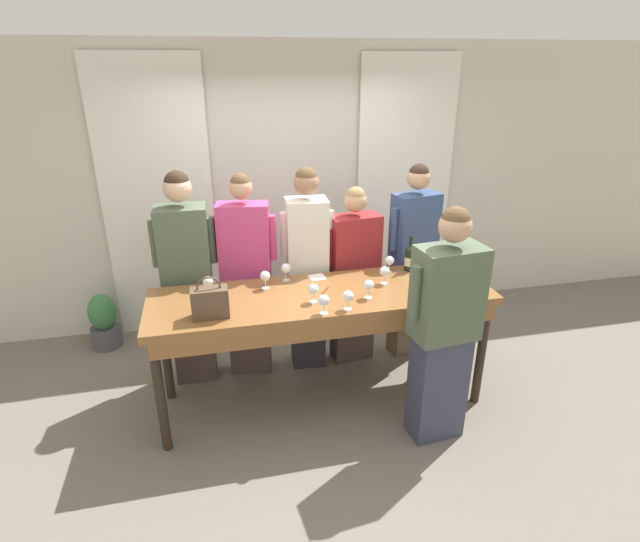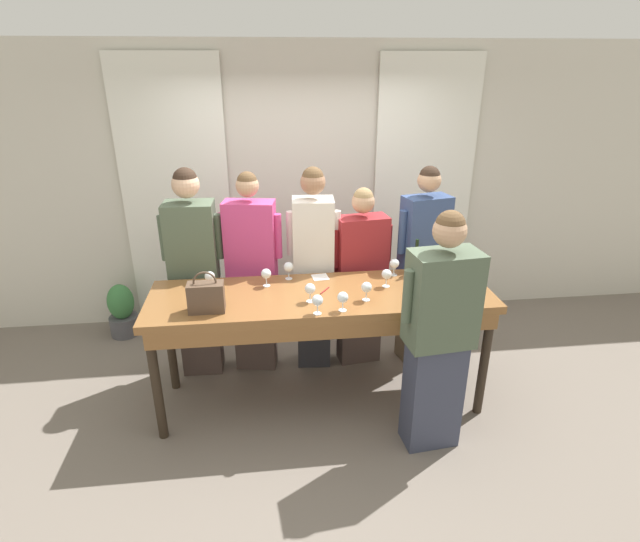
# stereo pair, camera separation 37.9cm
# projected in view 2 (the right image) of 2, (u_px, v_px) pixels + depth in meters

# --- Properties ---
(ground_plane) EXTENTS (18.00, 18.00, 0.00)m
(ground_plane) POSITION_uv_depth(u_px,v_px,m) (321.00, 398.00, 4.17)
(ground_plane) COLOR #70665B
(wall_back) EXTENTS (12.00, 0.06, 2.80)m
(wall_back) POSITION_uv_depth(u_px,v_px,m) (302.00, 188.00, 5.09)
(wall_back) COLOR beige
(wall_back) RESTS_ON ground_plane
(curtain_panel_left) EXTENTS (1.03, 0.03, 2.69)m
(curtain_panel_left) POSITION_uv_depth(u_px,v_px,m) (177.00, 199.00, 4.92)
(curtain_panel_left) COLOR white
(curtain_panel_left) RESTS_ON ground_plane
(curtain_panel_right) EXTENTS (1.03, 0.03, 2.69)m
(curtain_panel_right) POSITION_uv_depth(u_px,v_px,m) (423.00, 192.00, 5.19)
(curtain_panel_right) COLOR white
(curtain_panel_right) RESTS_ON ground_plane
(tasting_bar) EXTENTS (2.61, 0.77, 0.98)m
(tasting_bar) POSITION_uv_depth(u_px,v_px,m) (322.00, 306.00, 3.80)
(tasting_bar) COLOR brown
(tasting_bar) RESTS_ON ground_plane
(wine_bottle) EXTENTS (0.08, 0.08, 0.30)m
(wine_bottle) POSITION_uv_depth(u_px,v_px,m) (416.00, 262.00, 4.08)
(wine_bottle) COLOR black
(wine_bottle) RESTS_ON tasting_bar
(handbag) EXTENTS (0.25, 0.13, 0.30)m
(handbag) POSITION_uv_depth(u_px,v_px,m) (206.00, 297.00, 3.48)
(handbag) COLOR brown
(handbag) RESTS_ON tasting_bar
(wine_glass_front_left) EXTENTS (0.08, 0.08, 0.14)m
(wine_glass_front_left) POSITION_uv_depth(u_px,v_px,m) (394.00, 264.00, 4.06)
(wine_glass_front_left) COLOR white
(wine_glass_front_left) RESTS_ON tasting_bar
(wine_glass_front_mid) EXTENTS (0.08, 0.08, 0.14)m
(wine_glass_front_mid) POSITION_uv_depth(u_px,v_px,m) (310.00, 289.00, 3.61)
(wine_glass_front_mid) COLOR white
(wine_glass_front_mid) RESTS_ON tasting_bar
(wine_glass_front_right) EXTENTS (0.08, 0.08, 0.14)m
(wine_glass_front_right) POSITION_uv_depth(u_px,v_px,m) (210.00, 277.00, 3.82)
(wine_glass_front_right) COLOR white
(wine_glass_front_right) RESTS_ON tasting_bar
(wine_glass_center_left) EXTENTS (0.08, 0.08, 0.14)m
(wine_glass_center_left) POSITION_uv_depth(u_px,v_px,m) (288.00, 267.00, 3.99)
(wine_glass_center_left) COLOR white
(wine_glass_center_left) RESTS_ON tasting_bar
(wine_glass_center_mid) EXTENTS (0.08, 0.08, 0.14)m
(wine_glass_center_mid) POSITION_uv_depth(u_px,v_px,m) (367.00, 288.00, 3.64)
(wine_glass_center_mid) COLOR white
(wine_glass_center_mid) RESTS_ON tasting_bar
(wine_glass_center_right) EXTENTS (0.08, 0.08, 0.14)m
(wine_glass_center_right) POSITION_uv_depth(u_px,v_px,m) (387.00, 275.00, 3.86)
(wine_glass_center_right) COLOR white
(wine_glass_center_right) RESTS_ON tasting_bar
(wine_glass_back_left) EXTENTS (0.08, 0.08, 0.14)m
(wine_glass_back_left) POSITION_uv_depth(u_px,v_px,m) (343.00, 298.00, 3.48)
(wine_glass_back_left) COLOR white
(wine_glass_back_left) RESTS_ON tasting_bar
(wine_glass_back_mid) EXTENTS (0.08, 0.08, 0.14)m
(wine_glass_back_mid) POSITION_uv_depth(u_px,v_px,m) (266.00, 274.00, 3.87)
(wine_glass_back_mid) COLOR white
(wine_glass_back_mid) RESTS_ON tasting_bar
(wine_glass_back_right) EXTENTS (0.08, 0.08, 0.14)m
(wine_glass_back_right) POSITION_uv_depth(u_px,v_px,m) (317.00, 301.00, 3.44)
(wine_glass_back_right) COLOR white
(wine_glass_back_right) RESTS_ON tasting_bar
(napkin) EXTENTS (0.14, 0.14, 0.00)m
(napkin) POSITION_uv_depth(u_px,v_px,m) (320.00, 277.00, 4.06)
(napkin) COLOR white
(napkin) RESTS_ON tasting_bar
(pen) EXTENTS (0.08, 0.11, 0.01)m
(pen) POSITION_uv_depth(u_px,v_px,m) (325.00, 290.00, 3.82)
(pen) COLOR maroon
(pen) RESTS_ON tasting_bar
(guest_olive_jacket) EXTENTS (0.51, 0.29, 1.84)m
(guest_olive_jacket) POSITION_uv_depth(u_px,v_px,m) (195.00, 273.00, 4.21)
(guest_olive_jacket) COLOR #473833
(guest_olive_jacket) RESTS_ON ground_plane
(guest_pink_top) EXTENTS (0.53, 0.28, 1.80)m
(guest_pink_top) POSITION_uv_depth(u_px,v_px,m) (252.00, 273.00, 4.27)
(guest_pink_top) COLOR #473833
(guest_pink_top) RESTS_ON ground_plane
(guest_cream_sweater) EXTENTS (0.46, 0.29, 1.83)m
(guest_cream_sweater) POSITION_uv_depth(u_px,v_px,m) (314.00, 268.00, 4.32)
(guest_cream_sweater) COLOR #28282D
(guest_cream_sweater) RESTS_ON ground_plane
(guest_striped_shirt) EXTENTS (0.55, 0.28, 1.64)m
(guest_striped_shirt) POSITION_uv_depth(u_px,v_px,m) (361.00, 277.00, 4.41)
(guest_striped_shirt) COLOR #473833
(guest_striped_shirt) RESTS_ON ground_plane
(guest_navy_coat) EXTENTS (0.51, 0.30, 1.81)m
(guest_navy_coat) POSITION_uv_depth(u_px,v_px,m) (422.00, 264.00, 4.43)
(guest_navy_coat) COLOR brown
(guest_navy_coat) RESTS_ON ground_plane
(host_pouring) EXTENTS (0.56, 0.32, 1.77)m
(host_pouring) POSITION_uv_depth(u_px,v_px,m) (439.00, 335.00, 3.37)
(host_pouring) COLOR #383D51
(host_pouring) RESTS_ON ground_plane
(potted_plant) EXTENTS (0.28, 0.28, 0.55)m
(potted_plant) POSITION_uv_depth(u_px,v_px,m) (122.00, 311.00, 5.05)
(potted_plant) COLOR #4C4C51
(potted_plant) RESTS_ON ground_plane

